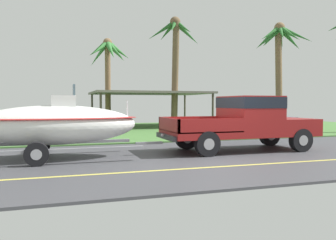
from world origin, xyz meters
name	(u,v)px	position (x,y,z in m)	size (l,w,h in m)	color
ground	(150,134)	(0.00, 8.38, -0.01)	(36.00, 22.00, 0.11)	#424247
pickup_truck_towing	(248,120)	(1.64, 0.87, 1.06)	(5.59, 2.15, 1.92)	maroon
boat_on_trailer	(55,125)	(-4.92, 0.87, 1.04)	(6.06, 2.41, 2.24)	gray
parked_sedan_near	(252,121)	(5.65, 7.21, 0.67)	(4.73, 1.87, 1.38)	#234C89
parked_sedan_far	(44,126)	(-5.42, 6.20, 0.67)	(4.80, 1.91, 1.38)	#99999E
carport_awning	(149,94)	(1.29, 13.44, 2.35)	(7.78, 5.72, 2.45)	#4C4238
palm_tree_near_left	(109,59)	(-1.52, 13.31, 4.63)	(2.93, 3.53, 5.98)	brown
palm_tree_near_right	(279,48)	(8.09, 8.24, 5.02)	(3.16, 3.33, 6.59)	brown
palm_tree_mid	(175,49)	(2.57, 11.53, 5.20)	(3.69, 2.66, 7.28)	brown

